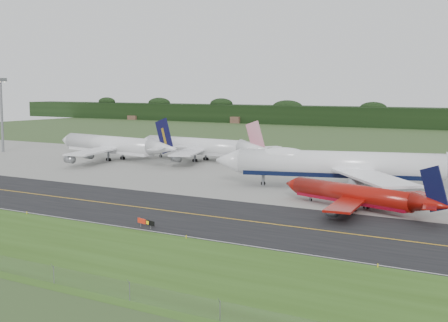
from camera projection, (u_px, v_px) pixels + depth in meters
ground at (218, 212)px, 120.43m from camera, size 600.00×600.00×0.00m
grass_verge at (92, 253)px, 90.73m from camera, size 400.00×30.00×0.01m
taxiway at (207, 216)px, 117.04m from camera, size 400.00×32.00×0.02m
apron at (320, 179)px, 163.71m from camera, size 400.00×78.00×0.01m
taxiway_centreline at (207, 216)px, 117.04m from camera, size 400.00×0.40×0.00m
taxiway_edge_line at (157, 232)px, 103.88m from camera, size 400.00×0.25×0.00m
perimeter_fence at (20, 268)px, 79.57m from camera, size 320.00×0.10×320.00m
jet_ba_747 at (349, 165)px, 147.34m from camera, size 65.85×53.31×16.87m
jet_red_737 at (360, 196)px, 122.14m from camera, size 37.81×30.06×10.43m
jet_navy_gold at (115, 146)px, 206.10m from camera, size 57.20×49.30×14.78m
jet_star_tail at (200, 147)px, 203.87m from camera, size 52.96×44.18×13.96m
floodlight_mast at (1, 101)px, 231.03m from camera, size 3.41×3.41×27.46m
taxiway_sign at (146, 222)px, 106.62m from camera, size 4.41×1.27×1.50m
edge_marker_left at (27, 213)px, 118.59m from camera, size 0.16×0.16×0.50m
edge_marker_center at (186, 237)px, 99.56m from camera, size 0.16×0.16×0.50m
edge_marker_right at (378, 266)px, 83.46m from camera, size 0.16×0.16×0.50m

